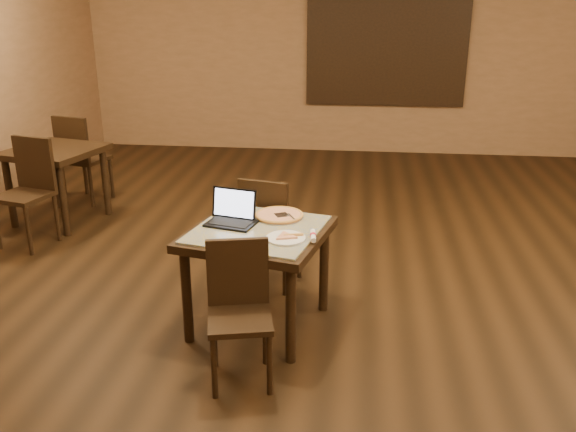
# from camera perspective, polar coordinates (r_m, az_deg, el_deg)

# --- Properties ---
(ground) EXTENTS (10.00, 10.00, 0.00)m
(ground) POSITION_cam_1_polar(r_m,az_deg,el_deg) (4.94, 4.24, -7.85)
(ground) COLOR black
(ground) RESTS_ON ground
(wall_back) EXTENTS (8.00, 0.02, 3.00)m
(wall_back) POSITION_cam_1_polar(r_m,az_deg,el_deg) (9.40, 6.02, 15.00)
(wall_back) COLOR #99704E
(wall_back) RESTS_ON ground
(mural) EXTENTS (2.34, 0.05, 1.64)m
(mural) POSITION_cam_1_polar(r_m,az_deg,el_deg) (9.36, 9.20, 15.15)
(mural) COLOR #255989
(mural) RESTS_ON wall_back
(tiled_table) EXTENTS (1.10, 1.10, 0.76)m
(tiled_table) POSITION_cam_1_polar(r_m,az_deg,el_deg) (4.31, -2.82, -2.44)
(tiled_table) COLOR black
(tiled_table) RESTS_ON ground
(chair_main_near) EXTENTS (0.47, 0.47, 0.89)m
(chair_main_near) POSITION_cam_1_polar(r_m,az_deg,el_deg) (3.82, -4.60, -8.12)
(chair_main_near) COLOR black
(chair_main_near) RESTS_ON ground
(chair_main_far) EXTENTS (0.50, 0.50, 0.95)m
(chair_main_far) POSITION_cam_1_polar(r_m,az_deg,el_deg) (4.93, -1.85, -1.02)
(chair_main_far) COLOR black
(chair_main_far) RESTS_ON ground
(laptop) EXTENTS (0.38, 0.33, 0.23)m
(laptop) POSITION_cam_1_polar(r_m,az_deg,el_deg) (4.38, -5.22, 0.18)
(laptop) COLOR black
(laptop) RESTS_ON tiled_table
(plate) EXTENTS (0.27, 0.27, 0.01)m
(plate) POSITION_cam_1_polar(r_m,az_deg,el_deg) (4.07, -0.21, -2.10)
(plate) COLOR white
(plate) RESTS_ON tiled_table
(pizza_slice) EXTENTS (0.21, 0.21, 0.02)m
(pizza_slice) POSITION_cam_1_polar(r_m,az_deg,el_deg) (4.07, -0.21, -1.91)
(pizza_slice) COLOR beige
(pizza_slice) RESTS_ON plate
(pizza_pan) EXTENTS (0.35, 0.35, 0.01)m
(pizza_pan) POSITION_cam_1_polar(r_m,az_deg,el_deg) (4.48, -0.83, -0.08)
(pizza_pan) COLOR silver
(pizza_pan) RESTS_ON tiled_table
(pizza_whole) EXTENTS (0.36, 0.36, 0.02)m
(pizza_whole) POSITION_cam_1_polar(r_m,az_deg,el_deg) (4.47, -0.83, 0.10)
(pizza_whole) COLOR beige
(pizza_whole) RESTS_ON pizza_pan
(spatula) EXTENTS (0.18, 0.24, 0.01)m
(spatula) POSITION_cam_1_polar(r_m,az_deg,el_deg) (4.45, -0.61, 0.10)
(spatula) COLOR silver
(spatula) RESTS_ON pizza_whole
(napkin_roll) EXTENTS (0.06, 0.17, 0.04)m
(napkin_roll) POSITION_cam_1_polar(r_m,az_deg,el_deg) (4.09, 2.36, -1.86)
(napkin_roll) COLOR white
(napkin_roll) RESTS_ON tiled_table
(other_table_b) EXTENTS (1.03, 1.03, 0.80)m
(other_table_b) POSITION_cam_1_polar(r_m,az_deg,el_deg) (6.86, -20.93, 4.83)
(other_table_b) COLOR black
(other_table_b) RESTS_ON ground
(other_table_b_chair_near) EXTENTS (0.54, 0.54, 1.03)m
(other_table_b_chair_near) POSITION_cam_1_polar(r_m,az_deg,el_deg) (6.36, -23.08, 2.67)
(other_table_b_chair_near) COLOR black
(other_table_b_chair_near) RESTS_ON ground
(other_table_b_chair_far) EXTENTS (0.54, 0.54, 1.03)m
(other_table_b_chair_far) POSITION_cam_1_polar(r_m,az_deg,el_deg) (7.41, -18.92, 5.49)
(other_table_b_chair_far) COLOR black
(other_table_b_chair_far) RESTS_ON ground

